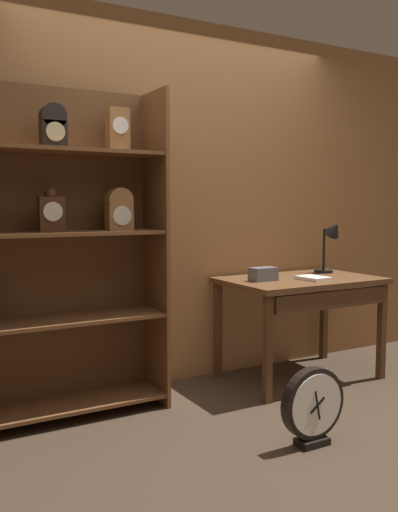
# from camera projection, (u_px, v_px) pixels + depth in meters

# --- Properties ---
(ground_plane) EXTENTS (10.00, 10.00, 0.00)m
(ground_plane) POSITION_uv_depth(u_px,v_px,m) (290.00, 443.00, 2.98)
(ground_plane) COLOR #3D2D21
(back_wood_panel) EXTENTS (4.80, 0.05, 2.60)m
(back_wood_panel) POSITION_uv_depth(u_px,v_px,m) (181.00, 203.00, 3.97)
(back_wood_panel) COLOR brown
(back_wood_panel) RESTS_ON ground
(bookshelf) EXTENTS (1.33, 0.37, 2.01)m
(bookshelf) POSITION_uv_depth(u_px,v_px,m) (52.00, 251.00, 3.26)
(bookshelf) COLOR brown
(bookshelf) RESTS_ON ground
(workbench) EXTENTS (1.14, 0.72, 0.75)m
(workbench) POSITION_uv_depth(u_px,v_px,m) (303.00, 290.00, 4.02)
(workbench) COLOR brown
(workbench) RESTS_ON ground
(desk_lamp) EXTENTS (0.20, 0.21, 0.43)m
(desk_lamp) POSITION_uv_depth(u_px,v_px,m) (332.00, 239.00, 4.31)
(desk_lamp) COLOR black
(desk_lamp) RESTS_ON workbench
(toolbox_small) EXTENTS (0.19, 0.11, 0.10)m
(toolbox_small) POSITION_uv_depth(u_px,v_px,m) (263.00, 274.00, 3.88)
(toolbox_small) COLOR #595960
(toolbox_small) RESTS_ON workbench
(open_repair_manual) EXTENTS (0.18, 0.23, 0.02)m
(open_repair_manual) POSITION_uv_depth(u_px,v_px,m) (313.00, 278.00, 3.92)
(open_repair_manual) COLOR silver
(open_repair_manual) RESTS_ON workbench
(round_clock_large) EXTENTS (0.39, 0.11, 0.43)m
(round_clock_large) POSITION_uv_depth(u_px,v_px,m) (313.00, 406.00, 2.93)
(round_clock_large) COLOR black
(round_clock_large) RESTS_ON ground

